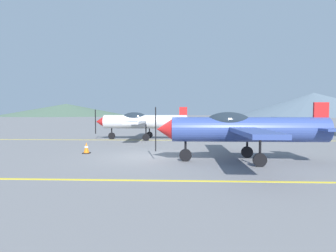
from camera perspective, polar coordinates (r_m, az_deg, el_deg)
name	(u,v)px	position (r m, az deg, el deg)	size (l,w,h in m)	color
ground_plane	(149,157)	(13.19, -3.95, -6.50)	(400.00, 400.00, 0.00)	slate
apron_line_near	(133,180)	(8.81, -7.33, -11.20)	(80.00, 0.16, 0.01)	yellow
apron_line_far	(161,140)	(21.07, -1.49, -2.98)	(80.00, 0.16, 0.01)	yellow
airplane_near	(242,129)	(12.17, 15.21, -0.52)	(7.40, 8.55, 2.57)	#33478C
airplane_mid	(142,121)	(21.74, -5.52, 1.00)	(7.41, 8.55, 2.57)	silver
car_sedan	(281,124)	(33.88, 22.53, 0.43)	(2.18, 4.38, 1.62)	red
traffic_cone_front	(86,148)	(14.89, -16.70, -4.42)	(0.36, 0.36, 0.59)	black
hill_left	(67,110)	(175.08, -20.45, 3.16)	(76.66, 76.66, 7.40)	#4C6651
hill_centerleft	(313,105)	(172.30, 28.09, 3.97)	(86.78, 86.78, 13.13)	slate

